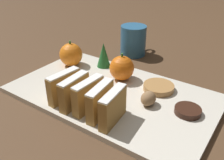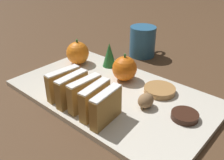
{
  "view_description": "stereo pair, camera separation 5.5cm",
  "coord_description": "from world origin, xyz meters",
  "px_view_note": "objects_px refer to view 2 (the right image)",
  "views": [
    {
      "loc": [
        -0.4,
        -0.28,
        0.31
      ],
      "look_at": [
        0.0,
        0.0,
        0.04
      ],
      "focal_mm": 40.0,
      "sensor_mm": 36.0,
      "label": 1
    },
    {
      "loc": [
        -0.36,
        -0.32,
        0.31
      ],
      "look_at": [
        0.0,
        0.0,
        0.04
      ],
      "focal_mm": 40.0,
      "sensor_mm": 36.0,
      "label": 2
    }
  ],
  "objects_px": {
    "orange_far": "(78,53)",
    "coffee_mug": "(143,41)",
    "orange_near": "(125,69)",
    "chocolate_cookie": "(185,116)",
    "walnut": "(145,101)"
  },
  "relations": [
    {
      "from": "orange_far",
      "to": "coffee_mug",
      "type": "bearing_deg",
      "value": -23.98
    },
    {
      "from": "coffee_mug",
      "to": "orange_near",
      "type": "bearing_deg",
      "value": -158.01
    },
    {
      "from": "orange_near",
      "to": "coffee_mug",
      "type": "bearing_deg",
      "value": 21.99
    },
    {
      "from": "orange_near",
      "to": "coffee_mug",
      "type": "relative_size",
      "value": 0.63
    },
    {
      "from": "orange_far",
      "to": "walnut",
      "type": "xyz_separation_m",
      "value": [
        -0.06,
        -0.26,
        -0.02
      ]
    },
    {
      "from": "chocolate_cookie",
      "to": "orange_far",
      "type": "bearing_deg",
      "value": 84.26
    },
    {
      "from": "orange_near",
      "to": "chocolate_cookie",
      "type": "distance_m",
      "value": 0.19
    },
    {
      "from": "orange_near",
      "to": "orange_far",
      "type": "bearing_deg",
      "value": 93.88
    },
    {
      "from": "coffee_mug",
      "to": "chocolate_cookie",
      "type": "bearing_deg",
      "value": -131.12
    },
    {
      "from": "orange_near",
      "to": "walnut",
      "type": "bearing_deg",
      "value": -122.14
    },
    {
      "from": "orange_near",
      "to": "orange_far",
      "type": "xyz_separation_m",
      "value": [
        -0.01,
        0.16,
        0.0
      ]
    },
    {
      "from": "orange_far",
      "to": "coffee_mug",
      "type": "distance_m",
      "value": 0.21
    },
    {
      "from": "walnut",
      "to": "chocolate_cookie",
      "type": "distance_m",
      "value": 0.08
    },
    {
      "from": "orange_far",
      "to": "chocolate_cookie",
      "type": "height_order",
      "value": "orange_far"
    },
    {
      "from": "orange_near",
      "to": "chocolate_cookie",
      "type": "bearing_deg",
      "value": -103.69
    }
  ]
}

